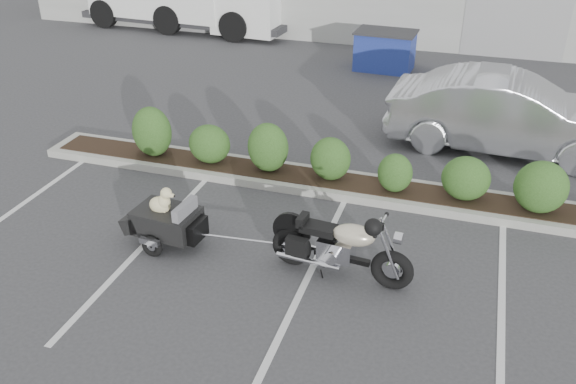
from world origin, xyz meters
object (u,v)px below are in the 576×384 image
(sedan, at_px, (508,114))
(dumpster, at_px, (385,50))
(motorcycle, at_px, (340,248))
(pet_trailer, at_px, (166,220))

(sedan, distance_m, dumpster, 5.84)
(motorcycle, height_order, sedan, sedan)
(motorcycle, distance_m, sedan, 5.79)
(motorcycle, relative_size, dumpster, 1.23)
(motorcycle, xyz_separation_m, pet_trailer, (-2.78, 0.02, -0.06))
(motorcycle, height_order, dumpster, motorcycle)
(pet_trailer, distance_m, sedan, 7.31)
(motorcycle, bearing_deg, pet_trailer, -175.24)
(pet_trailer, xyz_separation_m, dumpster, (1.68, 10.11, 0.13))
(dumpster, bearing_deg, motorcycle, -80.77)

